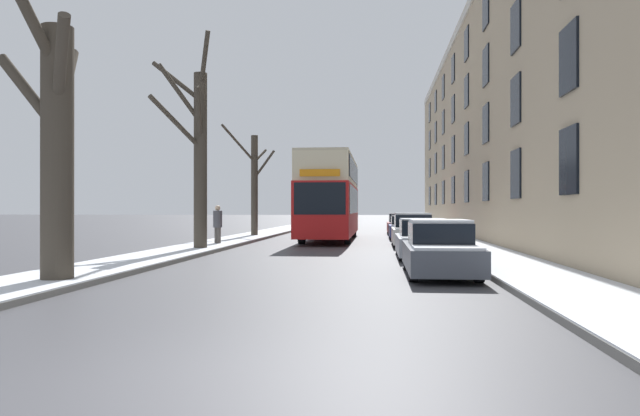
{
  "coord_description": "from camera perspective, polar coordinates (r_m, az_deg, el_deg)",
  "views": [
    {
      "loc": [
        1.79,
        -5.44,
        1.7
      ],
      "look_at": [
        -0.77,
        19.71,
        1.75
      ],
      "focal_mm": 32.0,
      "sensor_mm": 36.0,
      "label": 1
    }
  ],
  "objects": [
    {
      "name": "bare_tree_left_1",
      "position": [
        23.29,
        -12.12,
        5.67
      ],
      "size": [
        2.83,
        2.57,
        8.58
      ],
      "color": "#423A30",
      "rests_on": "ground"
    },
    {
      "name": "parked_car_1",
      "position": [
        20.08,
        10.3,
        -3.14
      ],
      "size": [
        1.82,
        4.36,
        1.37
      ],
      "color": "#9EA3AD",
      "rests_on": "ground"
    },
    {
      "name": "terrace_facade_right",
      "position": [
        37.57,
        20.67,
        7.66
      ],
      "size": [
        9.1,
        52.81,
        13.54
      ],
      "color": "tan",
      "rests_on": "ground"
    },
    {
      "name": "sidewalk_left",
      "position": [
        58.93,
        -1.45,
        -1.68
      ],
      "size": [
        2.4,
        130.0,
        0.16
      ],
      "color": "slate",
      "rests_on": "ground"
    },
    {
      "name": "parked_car_0",
      "position": [
        14.89,
        11.88,
        -4.12
      ],
      "size": [
        1.72,
        4.34,
        1.43
      ],
      "color": "#474C56",
      "rests_on": "ground"
    },
    {
      "name": "bare_tree_left_2",
      "position": [
        34.14,
        -6.61,
        2.56
      ],
      "size": [
        2.6,
        3.94,
        6.45
      ],
      "color": "#423A30",
      "rests_on": "ground"
    },
    {
      "name": "oncoming_van",
      "position": [
        52.29,
        1.35,
        -0.58
      ],
      "size": [
        2.05,
        5.57,
        2.35
      ],
      "color": "white",
      "rests_on": "ground"
    },
    {
      "name": "bare_tree_left_0",
      "position": [
        13.96,
        -25.01,
        6.63
      ],
      "size": [
        2.51,
        4.17,
        7.53
      ],
      "color": "#423A30",
      "rests_on": "ground"
    },
    {
      "name": "parked_car_4",
      "position": [
        38.95,
        8.12,
        -1.65
      ],
      "size": [
        1.88,
        4.5,
        1.41
      ],
      "color": "maroon",
      "rests_on": "ground"
    },
    {
      "name": "ground_plane",
      "position": [
        5.97,
        -12.44,
        -16.63
      ],
      "size": [
        320.0,
        320.0,
        0.0
      ],
      "primitive_type": "plane",
      "color": "#424247"
    },
    {
      "name": "parked_car_2",
      "position": [
        26.34,
        9.23,
        -2.29
      ],
      "size": [
        1.84,
        4.35,
        1.52
      ],
      "color": "silver",
      "rests_on": "ground"
    },
    {
      "name": "pedestrian_left_sidewalk",
      "position": [
        26.13,
        -10.2,
        -1.58
      ],
      "size": [
        0.41,
        0.41,
        1.87
      ],
      "rotation": [
        0.0,
        0.0,
        5.54
      ],
      "color": "#4C4742",
      "rests_on": "ground"
    },
    {
      "name": "sidewalk_right",
      "position": [
        58.58,
        9.59,
        -1.69
      ],
      "size": [
        2.4,
        130.0,
        0.16
      ],
      "color": "slate",
      "rests_on": "ground"
    },
    {
      "name": "parked_car_3",
      "position": [
        32.63,
        8.57,
        -1.98
      ],
      "size": [
        1.87,
        4.27,
        1.35
      ],
      "color": "navy",
      "rests_on": "ground"
    },
    {
      "name": "double_decker_bus",
      "position": [
        31.13,
        1.07,
        1.41
      ],
      "size": [
        2.61,
        11.77,
        4.45
      ],
      "color": "red",
      "rests_on": "ground"
    }
  ]
}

